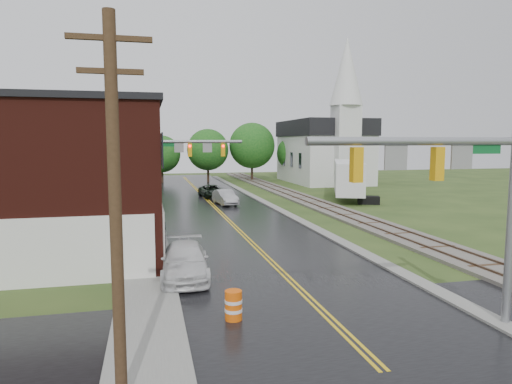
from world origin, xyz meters
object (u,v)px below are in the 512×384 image
object	(u,v)px
brick_building	(20,181)
traffic_signal_far	(181,157)
sedan_silver	(225,197)
tree_left_c	(71,158)
utility_pole_c	(141,154)
construction_barrel	(233,305)
semi_trailer	(348,177)
traffic_signal_near	(457,180)
utility_pole_a	(115,208)
tree_left_e	(124,153)
tree_left_b	(4,147)
pickup_white	(185,261)
utility_pole_b	(137,163)
suv_dark	(212,191)
church	(326,144)

from	to	relation	value
brick_building	traffic_signal_far	size ratio (longest dim) A/B	1.95
sedan_silver	tree_left_c	bearing A→B (deg)	149.93
utility_pole_c	construction_barrel	distance (m)	39.85
utility_pole_c	semi_trailer	world-z (taller)	utility_pole_c
brick_building	sedan_silver	world-z (taller)	brick_building
traffic_signal_near	semi_trailer	bearing A→B (deg)	70.64
utility_pole_a	tree_left_e	size ratio (longest dim) A/B	1.10
tree_left_b	tree_left_c	distance (m)	9.03
traffic_signal_near	tree_left_e	xyz separation A→B (m)	(-12.32, 43.90, -0.16)
traffic_signal_far	tree_left_b	xyz separation A→B (m)	(-14.38, 4.90, 0.74)
tree_left_e	utility_pole_c	bearing A→B (deg)	-42.84
brick_building	traffic_signal_far	bearing A→B (deg)	53.08
utility_pole_c	pickup_white	xyz separation A→B (m)	(2.26, -34.00, -3.97)
utility_pole_b	pickup_white	size ratio (longest dim) A/B	1.74
construction_barrel	tree_left_e	bearing A→B (deg)	97.64
traffic_signal_far	brick_building	bearing A→B (deg)	-126.92
semi_trailer	tree_left_c	bearing A→B (deg)	171.36
utility_pole_c	tree_left_e	size ratio (longest dim) A/B	1.10
utility_pole_b	tree_left_c	xyz separation A→B (m)	(-7.05, 17.90, -0.21)
utility_pole_b	tree_left_e	distance (m)	23.99
brick_building	tree_left_e	distance (m)	31.12
suv_dark	traffic_signal_far	bearing A→B (deg)	-115.11
traffic_signal_far	utility_pole_c	distance (m)	17.33
traffic_signal_far	utility_pole_c	bearing A→B (deg)	101.09
utility_pole_a	semi_trailer	world-z (taller)	utility_pole_a
brick_building	tree_left_b	xyz separation A→B (m)	(-5.36, 16.90, 1.57)
tree_left_b	sedan_silver	xyz separation A→B (m)	(19.10, 1.64, -4.99)
traffic_signal_far	semi_trailer	distance (m)	20.70
utility_pole_b	tree_left_c	bearing A→B (deg)	111.49
traffic_signal_far	pickup_white	world-z (taller)	traffic_signal_far
traffic_signal_far	tree_left_b	bearing A→B (deg)	161.19
utility_pole_a	tree_left_e	world-z (taller)	utility_pole_a
utility_pole_a	construction_barrel	distance (m)	7.09
tree_left_e	semi_trailer	bearing A→B (deg)	-23.39
suv_dark	sedan_silver	size ratio (longest dim) A/B	1.12
utility_pole_c	suv_dark	xyz separation A→B (m)	(7.60, -4.49, -4.03)
traffic_signal_near	utility_pole_b	size ratio (longest dim) A/B	0.82
utility_pole_a	semi_trailer	bearing A→B (deg)	58.15
suv_dark	pickup_white	xyz separation A→B (m)	(-5.34, -29.51, 0.06)
traffic_signal_far	suv_dark	size ratio (longest dim) A/B	1.48
utility_pole_b	sedan_silver	xyz separation A→B (m)	(8.05, 11.54, -3.99)
tree_left_b	sedan_silver	world-z (taller)	tree_left_b
semi_trailer	tree_left_b	bearing A→B (deg)	-173.82
utility_pole_c	suv_dark	bearing A→B (deg)	-30.56
church	tree_left_b	world-z (taller)	church
utility_pole_a	pickup_white	distance (m)	10.99
utility_pole_c	semi_trailer	xyz separation A→B (m)	(22.04, -8.52, -2.33)
brick_building	church	size ratio (longest dim) A/B	0.71
brick_building	tree_left_b	bearing A→B (deg)	107.61
brick_building	utility_pole_c	world-z (taller)	utility_pole_c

